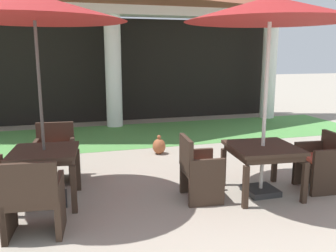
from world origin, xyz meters
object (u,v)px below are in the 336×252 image
patio_umbrella_mid_left (270,11)px  terracotta_urn (159,146)px  patio_umbrella_near_foreground (34,10)px  patio_chair_near_foreground_south (33,200)px  patio_table_mid_left (263,153)px  patio_chair_mid_left_east (320,162)px  patio_table_near_foreground (45,158)px  patio_chair_mid_left_west (199,170)px  patio_chair_near_foreground_north (55,155)px

patio_umbrella_mid_left → terracotta_urn: size_ratio=7.12×
patio_umbrella_near_foreground → patio_chair_near_foreground_south: bearing=-96.0°
terracotta_urn → patio_chair_near_foreground_south: bearing=-127.8°
patio_table_mid_left → terracotta_urn: 2.64m
patio_umbrella_mid_left → patio_chair_mid_left_east: (0.93, -0.08, -2.14)m
patio_umbrella_near_foreground → patio_table_mid_left: patio_umbrella_near_foreground is taller
patio_table_near_foreground → patio_chair_mid_left_west: patio_chair_mid_left_west is taller
patio_chair_mid_left_west → patio_table_mid_left: bearing=90.0°
patio_chair_mid_left_east → terracotta_urn: patio_chair_mid_left_east is taller
patio_umbrella_near_foreground → patio_chair_mid_left_east: bearing=-8.9°
patio_chair_mid_left_west → patio_table_near_foreground: bearing=-97.5°
patio_umbrella_near_foreground → patio_chair_near_foreground_north: patio_umbrella_near_foreground is taller
patio_umbrella_near_foreground → patio_chair_mid_left_east: (3.91, -0.61, -2.13)m
patio_umbrella_mid_left → patio_chair_near_foreground_north: bearing=153.4°
patio_table_near_foreground → patio_chair_near_foreground_north: 0.95m
patio_umbrella_mid_left → terracotta_urn: (-0.89, 2.44, -2.39)m
patio_table_near_foreground → patio_umbrella_mid_left: bearing=-10.1°
patio_table_near_foreground → patio_chair_near_foreground_south: size_ratio=1.04×
patio_chair_near_foreground_south → patio_table_near_foreground: bearing=90.0°
patio_table_near_foreground → patio_chair_mid_left_east: patio_chair_mid_left_east is taller
patio_table_near_foreground → patio_chair_mid_left_west: 2.10m
patio_umbrella_near_foreground → patio_umbrella_mid_left: patio_umbrella_mid_left is taller
patio_chair_near_foreground_south → terracotta_urn: patio_chair_near_foreground_south is taller
patio_table_near_foreground → patio_umbrella_mid_left: (2.98, -0.53, 1.92)m
patio_chair_mid_left_west → patio_chair_near_foreground_north: bearing=-120.0°
patio_umbrella_near_foreground → patio_chair_near_foreground_south: size_ratio=3.07×
patio_umbrella_near_foreground → patio_chair_mid_left_west: (2.04, -0.45, -2.13)m
patio_umbrella_mid_left → patio_chair_mid_left_west: (-0.94, 0.08, -2.14)m
patio_umbrella_near_foreground → patio_chair_mid_left_west: 2.98m
patio_chair_near_foreground_south → patio_chair_mid_left_west: 2.18m
patio_chair_near_foreground_north → patio_table_mid_left: bearing=159.4°
patio_umbrella_mid_left → patio_chair_mid_left_east: 2.34m
patio_chair_near_foreground_north → patio_chair_mid_left_west: patio_chair_near_foreground_north is taller
patio_table_mid_left → patio_chair_mid_left_west: 0.97m
patio_table_near_foreground → patio_table_mid_left: 3.03m
patio_table_near_foreground → patio_table_mid_left: patio_table_near_foreground is taller
patio_table_near_foreground → terracotta_urn: patio_table_near_foreground is taller
patio_chair_mid_left_east → terracotta_urn: size_ratio=2.18×
patio_table_near_foreground → patio_umbrella_near_foreground: bearing=-76.0°
patio_umbrella_near_foreground → patio_chair_near_foreground_south: 2.31m
patio_umbrella_near_foreground → patio_chair_mid_left_east: patio_umbrella_near_foreground is taller
patio_umbrella_near_foreground → patio_chair_near_foreground_north: size_ratio=3.08×
patio_umbrella_mid_left → patio_chair_mid_left_west: 2.34m
patio_table_near_foreground → patio_chair_mid_left_east: (3.91, -0.61, -0.22)m
patio_umbrella_near_foreground → patio_umbrella_mid_left: bearing=-10.1°
patio_chair_mid_left_west → terracotta_urn: 2.37m
patio_chair_mid_left_west → terracotta_urn: (0.05, 2.36, -0.25)m
patio_table_mid_left → patio_chair_mid_left_west: bearing=175.0°
patio_chair_mid_left_west → terracotta_urn: size_ratio=2.27×
patio_chair_near_foreground_north → patio_umbrella_mid_left: size_ratio=0.32×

